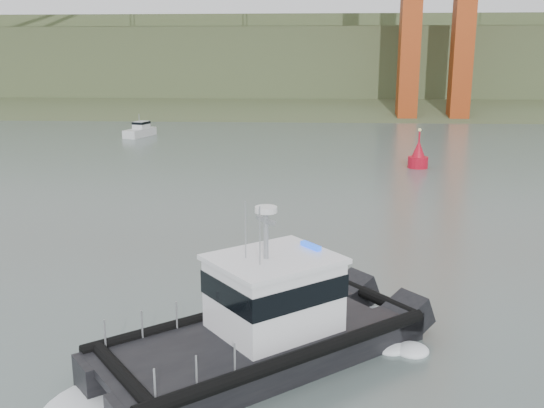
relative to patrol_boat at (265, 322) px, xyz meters
The scene contains 5 objects.
ground 4.40m from the patrol_boat, 111.43° to the left, with size 400.00×400.00×0.00m, color #54645F.
headlands 129.53m from the patrol_boat, 90.68° to the left, with size 500.00×105.36×27.12m.
patrol_boat is the anchor object (origin of this frame).
motorboat 60.61m from the patrol_boat, 109.36° to the left, with size 3.13×5.60×2.93m.
nav_buoy 38.29m from the patrol_boat, 72.99° to the left, with size 1.83×1.83×3.81m.
Camera 1 is at (2.90, -22.22, 9.80)m, focal length 40.00 mm.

